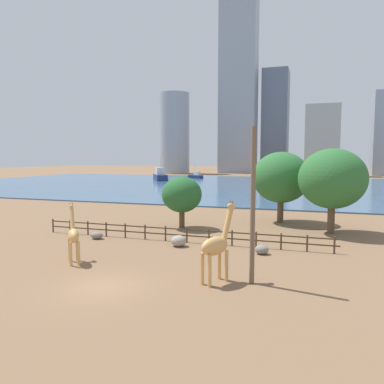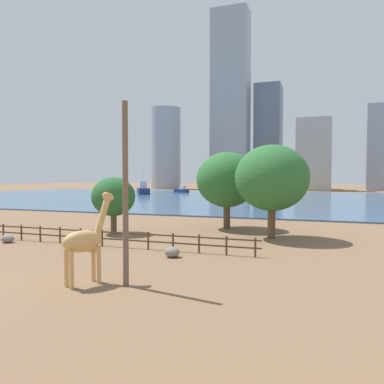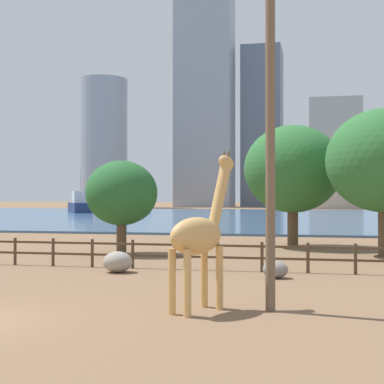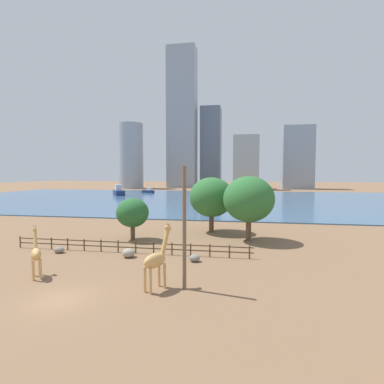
% 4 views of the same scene
% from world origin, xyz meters
% --- Properties ---
extents(ground_plane, '(400.00, 400.00, 0.00)m').
position_xyz_m(ground_plane, '(0.00, 80.00, 0.00)').
color(ground_plane, brown).
extents(harbor_water, '(180.00, 86.00, 0.20)m').
position_xyz_m(harbor_water, '(0.00, 77.00, 0.10)').
color(harbor_water, '#3D6084').
rests_on(harbor_water, ground).
extents(giraffe_tall, '(1.84, 2.77, 4.73)m').
position_xyz_m(giraffe_tall, '(5.82, 2.86, 2.19)').
color(giraffe_tall, tan).
rests_on(giraffe_tall, ground).
extents(utility_pole, '(0.28, 0.28, 8.98)m').
position_xyz_m(utility_pole, '(7.81, 3.34, 4.49)').
color(utility_pole, brown).
rests_on(utility_pole, ground).
extents(boulder_near_fence, '(1.27, 1.21, 0.91)m').
position_xyz_m(boulder_near_fence, '(0.64, 10.41, 0.45)').
color(boulder_near_fence, gray).
rests_on(boulder_near_fence, ground).
extents(boulder_by_pole, '(1.13, 0.87, 0.65)m').
position_xyz_m(boulder_by_pole, '(-7.28, 10.72, 0.32)').
color(boulder_by_pole, gray).
rests_on(boulder_by_pole, ground).
extents(boulder_small, '(1.02, 0.92, 0.69)m').
position_xyz_m(boulder_small, '(7.43, 10.09, 0.35)').
color(boulder_small, gray).
rests_on(boulder_small, ground).
extents(enclosure_fence, '(26.12, 0.14, 1.30)m').
position_xyz_m(enclosure_fence, '(-0.09, 12.00, 0.76)').
color(enclosure_fence, '#4C3826').
rests_on(enclosure_fence, ground).
extents(tree_left_large, '(4.09, 4.09, 5.32)m').
position_xyz_m(tree_left_large, '(-1.85, 18.01, 3.45)').
color(tree_left_large, brown).
rests_on(tree_left_large, ground).
extents(tree_center_broad, '(6.34, 6.34, 8.10)m').
position_xyz_m(tree_center_broad, '(12.62, 20.00, 5.23)').
color(tree_center_broad, brown).
rests_on(tree_center_broad, ground).
extents(tree_right_tall, '(6.28, 6.28, 7.87)m').
position_xyz_m(tree_right_tall, '(7.44, 24.72, 5.03)').
color(tree_right_tall, brown).
rests_on(tree_right_tall, ground).
extents(boat_ferry, '(5.66, 3.85, 4.80)m').
position_xyz_m(boat_ferry, '(-27.59, 102.33, 1.00)').
color(boat_ferry, navy).
rests_on(boat_ferry, harbor_water).
extents(boat_sailboat, '(7.48, 9.28, 8.05)m').
position_xyz_m(boat_sailboat, '(-34.55, 88.18, 1.54)').
color(boat_sailboat, navy).
rests_on(boat_sailboat, harbor_water).
extents(skyline_tower_needle, '(11.58, 13.69, 47.32)m').
position_xyz_m(skyline_tower_needle, '(-7.95, 162.52, 23.66)').
color(skyline_tower_needle, slate).
rests_on(skyline_tower_needle, ground).
extents(skyline_block_central, '(16.45, 11.30, 80.45)m').
position_xyz_m(skyline_block_central, '(-24.14, 155.17, 40.23)').
color(skyline_block_central, '#939EAD').
rests_on(skyline_block_central, ground).
extents(skyline_tower_glass, '(12.81, 10.18, 27.53)m').
position_xyz_m(skyline_tower_glass, '(12.75, 138.23, 13.77)').
color(skyline_tower_glass, '#ADA89E').
rests_on(skyline_tower_glass, ground).
extents(skyline_block_right, '(13.27, 13.27, 35.65)m').
position_xyz_m(skyline_block_right, '(-49.86, 140.18, 17.82)').
color(skyline_block_right, '#939EAD').
rests_on(skyline_block_right, ground).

